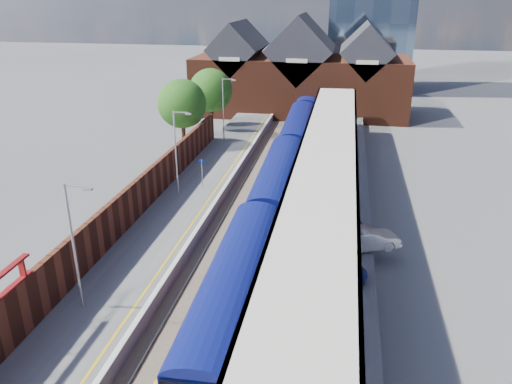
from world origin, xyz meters
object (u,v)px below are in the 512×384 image
at_px(lamp_post_b, 75,240).
at_px(train, 289,150).
at_px(platform_sign, 202,168).
at_px(lamp_post_d, 224,106).
at_px(lamp_post_c, 177,148).
at_px(parked_car_silver, 366,239).
at_px(parked_car_blue, 334,269).
at_px(parked_car_dark, 337,223).

bearing_deg(lamp_post_b, train, 73.37).
bearing_deg(lamp_post_b, platform_sign, 85.67).
bearing_deg(platform_sign, lamp_post_b, -94.33).
distance_m(lamp_post_d, platform_sign, 14.25).
bearing_deg(lamp_post_b, lamp_post_c, 90.00).
height_order(lamp_post_b, parked_car_silver, lamp_post_b).
xyz_separation_m(lamp_post_b, lamp_post_c, (0.00, 16.00, 0.00)).
distance_m(lamp_post_b, platform_sign, 18.20).
distance_m(lamp_post_d, parked_car_blue, 29.91).
height_order(lamp_post_b, platform_sign, lamp_post_b).
xyz_separation_m(lamp_post_c, parked_car_blue, (12.91, -10.76, -3.44)).
relative_size(platform_sign, parked_car_silver, 0.57).
xyz_separation_m(train, parked_car_blue, (5.05, -21.06, -0.57)).
xyz_separation_m(platform_sign, parked_car_dark, (11.53, -6.44, -1.12)).
height_order(train, parked_car_blue, train).
bearing_deg(parked_car_dark, lamp_post_c, 50.45).
bearing_deg(lamp_post_c, parked_car_blue, -39.81).
height_order(lamp_post_d, platform_sign, lamp_post_d).
bearing_deg(parked_car_blue, parked_car_dark, 7.07).
relative_size(lamp_post_c, parked_car_blue, 1.78).
xyz_separation_m(lamp_post_b, parked_car_blue, (12.91, 5.24, -3.44)).
xyz_separation_m(lamp_post_c, parked_car_silver, (14.86, -6.84, -3.27)).
bearing_deg(train, lamp_post_d, 144.05).
xyz_separation_m(parked_car_silver, parked_car_dark, (-1.97, 2.40, -0.16)).
bearing_deg(train, lamp_post_b, -106.63).
height_order(lamp_post_b, parked_car_dark, lamp_post_b).
height_order(lamp_post_b, lamp_post_c, same).
xyz_separation_m(train, platform_sign, (-6.49, -8.30, 0.57)).
distance_m(platform_sign, parked_car_blue, 17.24).
bearing_deg(lamp_post_c, platform_sign, 55.74).
bearing_deg(lamp_post_d, lamp_post_c, -90.00).
height_order(lamp_post_c, parked_car_dark, lamp_post_c).
relative_size(train, parked_car_dark, 16.87).
bearing_deg(parked_car_blue, lamp_post_c, 57.12).
bearing_deg(parked_car_dark, train, -1.68).
bearing_deg(parked_car_silver, platform_sign, 33.25).
xyz_separation_m(parked_car_silver, parked_car_blue, (-1.96, -3.91, -0.18)).
bearing_deg(lamp_post_d, parked_car_blue, -64.25).
relative_size(lamp_post_d, platform_sign, 2.80).
bearing_deg(lamp_post_d, lamp_post_b, -90.00).
xyz_separation_m(lamp_post_b, parked_car_silver, (14.86, 9.16, -3.27)).
distance_m(platform_sign, parked_car_silver, 16.17).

